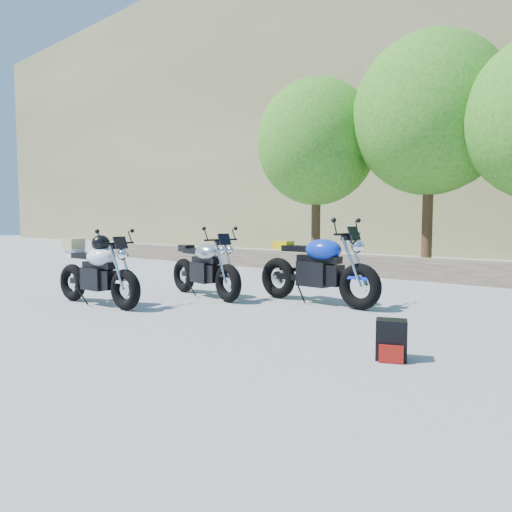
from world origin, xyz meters
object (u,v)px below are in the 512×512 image
(silver_bike, at_px, (205,268))
(white_bike, at_px, (97,271))
(blue_bike, at_px, (317,269))
(backpack, at_px, (391,340))

(silver_bike, bearing_deg, white_bike, -102.41)
(white_bike, height_order, blue_bike, blue_bike)
(backpack, bearing_deg, blue_bike, 112.24)
(blue_bike, bearing_deg, white_bike, -135.39)
(white_bike, distance_m, blue_bike, 3.52)
(blue_bike, height_order, backpack, blue_bike)
(white_bike, bearing_deg, silver_bike, 63.25)
(silver_bike, distance_m, backpack, 4.34)
(blue_bike, distance_m, backpack, 3.08)
(silver_bike, relative_size, blue_bike, 0.90)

